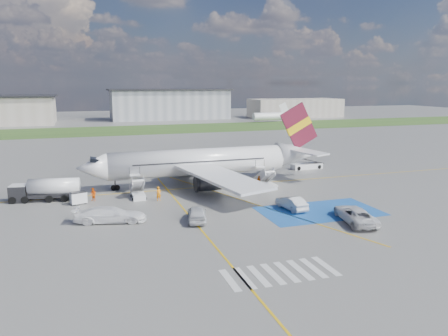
{
  "coord_description": "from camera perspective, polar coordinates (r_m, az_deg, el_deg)",
  "views": [
    {
      "loc": [
        -16.15,
        -47.38,
        14.81
      ],
      "look_at": [
        2.03,
        7.78,
        3.5
      ],
      "focal_mm": 35.0,
      "sensor_mm": 36.0,
      "label": 1
    }
  ],
  "objects": [
    {
      "name": "fuel_tanker",
      "position": [
        60.3,
        -22.24,
        -2.85
      ],
      "size": [
        8.69,
        3.65,
        2.88
      ],
      "rotation": [
        0.0,
        0.0,
        -0.17
      ],
      "color": "black",
      "rests_on": "ground"
    },
    {
      "name": "belt_loader",
      "position": [
        78.22,
        10.77,
        0.24
      ],
      "size": [
        5.95,
        2.37,
        1.77
      ],
      "rotation": [
        0.0,
        0.0,
        0.03
      ],
      "color": "silver",
      "rests_on": "ground"
    },
    {
      "name": "taxiway_line_main",
      "position": [
        63.29,
        -2.95,
        -2.52
      ],
      "size": [
        120.0,
        0.2,
        0.01
      ],
      "primitive_type": "cube",
      "color": "gold",
      "rests_on": "ground"
    },
    {
      "name": "taxiway_line_cross",
      "position": [
        41.72,
        -1.55,
        -9.77
      ],
      "size": [
        0.2,
        60.0,
        0.01
      ],
      "primitive_type": "cube",
      "color": "gold",
      "rests_on": "ground"
    },
    {
      "name": "terminal_centre",
      "position": [
        186.14,
        -7.1,
        8.22
      ],
      "size": [
        48.0,
        18.0,
        12.0
      ],
      "primitive_type": "cube",
      "color": "gray",
      "rests_on": "ground"
    },
    {
      "name": "airliner",
      "position": [
        64.88,
        -2.16,
        0.88
      ],
      "size": [
        36.81,
        32.95,
        11.92
      ],
      "color": "silver",
      "rests_on": "ground"
    },
    {
      "name": "staging_box",
      "position": [
        52.77,
        12.37,
        -5.54
      ],
      "size": [
        14.0,
        8.0,
        0.01
      ],
      "primitive_type": "cube",
      "color": "#1B52A2",
      "rests_on": "ground"
    },
    {
      "name": "crew_aft",
      "position": [
        63.76,
        4.58,
        -1.72
      ],
      "size": [
        0.56,
        0.98,
        1.57
      ],
      "primitive_type": "imported",
      "rotation": [
        0.0,
        0.0,
        1.77
      ],
      "color": "orange",
      "rests_on": "ground"
    },
    {
      "name": "ground",
      "position": [
        52.2,
        0.56,
        -5.46
      ],
      "size": [
        400.0,
        400.0,
        0.0
      ],
      "primitive_type": "plane",
      "color": "#60605E",
      "rests_on": "ground"
    },
    {
      "name": "airstairs_aft",
      "position": [
        63.08,
        5.76,
        -2.03
      ],
      "size": [
        1.9,
        5.2,
        3.6
      ],
      "color": "silver",
      "rests_on": "ground"
    },
    {
      "name": "crew_fwd",
      "position": [
        56.5,
        -8.53,
        -3.34
      ],
      "size": [
        0.75,
        0.59,
        1.83
      ],
      "primitive_type": "imported",
      "rotation": [
        0.0,
        0.0,
        0.24
      ],
      "color": "orange",
      "rests_on": "ground"
    },
    {
      "name": "crosswalk",
      "position": [
        35.89,
        7.29,
        -13.43
      ],
      "size": [
        9.0,
        4.0,
        0.01
      ],
      "color": "silver",
      "rests_on": "ground"
    },
    {
      "name": "car_silver_a",
      "position": [
        47.89,
        -3.55,
        -5.94
      ],
      "size": [
        3.11,
        5.34,
        1.71
      ],
      "primitive_type": "imported",
      "rotation": [
        0.0,
        0.0,
        2.91
      ],
      "color": "#B6B8BE",
      "rests_on": "ground"
    },
    {
      "name": "van_white_b",
      "position": [
        48.9,
        -14.67,
        -5.6
      ],
      "size": [
        6.14,
        3.57,
        2.26
      ],
      "primitive_type": "imported",
      "rotation": [
        0.0,
        0.0,
        1.34
      ],
      "color": "white",
      "rests_on": "ground"
    },
    {
      "name": "airstairs_fwd",
      "position": [
        58.23,
        -11.15,
        -3.3
      ],
      "size": [
        1.9,
        5.2,
        3.6
      ],
      "color": "silver",
      "rests_on": "ground"
    },
    {
      "name": "gpu_cart",
      "position": [
        57.32,
        -18.48,
        -3.8
      ],
      "size": [
        2.13,
        1.66,
        1.57
      ],
      "rotation": [
        0.0,
        0.0,
        0.28
      ],
      "color": "silver",
      "rests_on": "ground"
    },
    {
      "name": "car_silver_b",
      "position": [
        52.73,
        8.8,
        -4.52
      ],
      "size": [
        2.22,
        5.01,
        1.6
      ],
      "primitive_type": "imported",
      "rotation": [
        0.0,
        0.0,
        3.25
      ],
      "color": "#B1B4B8",
      "rests_on": "ground"
    },
    {
      "name": "van_white_a",
      "position": [
        49.57,
        16.75,
        -5.53
      ],
      "size": [
        3.89,
        6.27,
        2.18
      ],
      "primitive_type": "imported",
      "rotation": [
        0.0,
        0.0,
        2.92
      ],
      "color": "silver",
      "rests_on": "ground"
    },
    {
      "name": "grass_strip",
      "position": [
        144.06,
        -11.76,
        4.89
      ],
      "size": [
        400.0,
        30.0,
        0.01
      ],
      "primitive_type": "cube",
      "color": "#2D4C1E",
      "rests_on": "ground"
    },
    {
      "name": "terminal_east",
      "position": [
        197.95,
        9.29,
        7.74
      ],
      "size": [
        40.0,
        16.0,
        8.0
      ],
      "primitive_type": "cube",
      "color": "#A1978B",
      "rests_on": "ground"
    },
    {
      "name": "crew_nose",
      "position": [
        58.11,
        -16.71,
        -3.34
      ],
      "size": [
        1.05,
        1.07,
        1.73
      ],
      "primitive_type": "imported",
      "rotation": [
        0.0,
        0.0,
        -0.83
      ],
      "color": "#FF650D",
      "rests_on": "ground"
    },
    {
      "name": "taxiway_line_diag",
      "position": [
        63.29,
        -2.95,
        -2.52
      ],
      "size": [
        20.71,
        56.45,
        0.01
      ],
      "primitive_type": "cube",
      "rotation": [
        0.0,
        0.0,
        0.35
      ],
      "color": "gold",
      "rests_on": "ground"
    }
  ]
}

